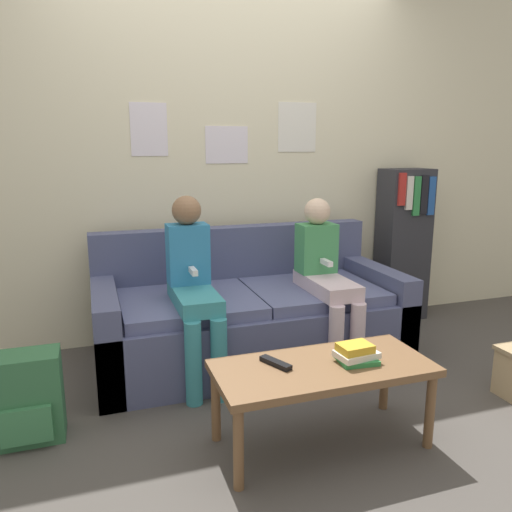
{
  "coord_description": "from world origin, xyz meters",
  "views": [
    {
      "loc": [
        -0.94,
        -2.38,
        1.36
      ],
      "look_at": [
        0.0,
        0.42,
        0.71
      ],
      "focal_mm": 35.0,
      "sensor_mm": 36.0,
      "label": 1
    }
  ],
  "objects": [
    {
      "name": "tv_remote",
      "position": [
        -0.2,
        -0.43,
        0.4
      ],
      "size": [
        0.11,
        0.17,
        0.02
      ],
      "rotation": [
        0.0,
        0.0,
        0.43
      ],
      "color": "black",
      "rests_on": "coffee_table"
    },
    {
      "name": "couch",
      "position": [
        0.0,
        0.56,
        0.27
      ],
      "size": [
        1.93,
        0.89,
        0.82
      ],
      "color": "#4C5175",
      "rests_on": "ground_plane"
    },
    {
      "name": "book_stack",
      "position": [
        0.17,
        -0.51,
        0.43
      ],
      "size": [
        0.2,
        0.16,
        0.09
      ],
      "color": "#2D8442",
      "rests_on": "coffee_table"
    },
    {
      "name": "person_left",
      "position": [
        -0.4,
        0.36,
        0.6
      ],
      "size": [
        0.24,
        0.6,
        1.08
      ],
      "color": "teal",
      "rests_on": "ground_plane"
    },
    {
      "name": "backpack",
      "position": [
        -1.28,
        -0.03,
        0.21
      ],
      "size": [
        0.31,
        0.22,
        0.43
      ],
      "color": "#336B42",
      "rests_on": "ground_plane"
    },
    {
      "name": "coffee_table",
      "position": [
        0.01,
        -0.49,
        0.35
      ],
      "size": [
        0.99,
        0.45,
        0.39
      ],
      "color": "brown",
      "rests_on": "ground_plane"
    },
    {
      "name": "ground_plane",
      "position": [
        0.0,
        0.0,
        0.0
      ],
      "size": [
        10.0,
        10.0,
        0.0
      ],
      "primitive_type": "plane",
      "color": "#4C4742"
    },
    {
      "name": "person_right",
      "position": [
        0.44,
        0.35,
        0.58
      ],
      "size": [
        0.24,
        0.6,
        1.04
      ],
      "color": "silver",
      "rests_on": "ground_plane"
    },
    {
      "name": "bookshelf",
      "position": [
        1.4,
        0.92,
        0.6
      ],
      "size": [
        0.37,
        0.27,
        1.19
      ],
      "color": "#2D2D33",
      "rests_on": "ground_plane"
    },
    {
      "name": "wall_back",
      "position": [
        0.0,
        1.1,
        1.3
      ],
      "size": [
        8.0,
        0.06,
        2.6
      ],
      "color": "beige",
      "rests_on": "ground_plane"
    }
  ]
}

